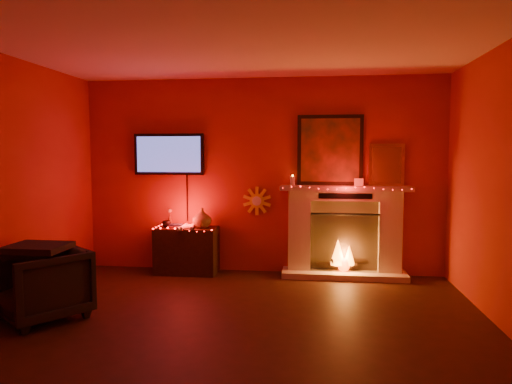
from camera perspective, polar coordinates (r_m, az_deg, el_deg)
room at (r=3.89m, az=-3.67°, el=0.32°), size 5.00×5.00×5.00m
fireplace at (r=6.28m, az=10.89°, el=-3.82°), size 1.72×0.40×2.18m
tv at (r=6.58m, az=-10.80°, el=4.63°), size 1.00×0.07×1.24m
sunburst_clock at (r=6.37m, az=0.12°, el=-1.12°), size 0.40×0.03×0.40m
console_table at (r=6.44m, az=-8.56°, el=-6.82°), size 0.84×0.52×0.92m
armchair at (r=5.12m, az=-25.16°, el=-10.39°), size 1.07×1.08×0.71m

